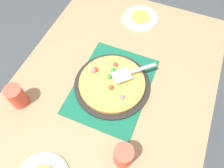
{
  "coord_description": "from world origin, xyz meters",
  "views": [
    {
      "loc": [
        -0.51,
        -0.21,
        1.7
      ],
      "look_at": [
        0.0,
        0.0,
        0.77
      ],
      "focal_mm": 34.64,
      "sensor_mm": 36.0,
      "label": 1
    }
  ],
  "objects_px": {
    "cup_far": "(123,156)",
    "pizza_pan": "(112,85)",
    "plate_far_right": "(140,18)",
    "served_slice_right": "(141,16)",
    "pizza_server": "(131,73)",
    "pizza": "(112,82)",
    "cup_near": "(17,96)"
  },
  "relations": [
    {
      "from": "cup_far",
      "to": "pizza_pan",
      "type": "bearing_deg",
      "value": 29.61
    },
    {
      "from": "cup_far",
      "to": "plate_far_right",
      "type": "bearing_deg",
      "value": 13.58
    },
    {
      "from": "plate_far_right",
      "to": "served_slice_right",
      "type": "xyz_separation_m",
      "value": [
        0.0,
        0.0,
        0.01
      ]
    },
    {
      "from": "cup_far",
      "to": "pizza_server",
      "type": "xyz_separation_m",
      "value": [
        0.38,
        0.11,
        0.01
      ]
    },
    {
      "from": "pizza",
      "to": "served_slice_right",
      "type": "xyz_separation_m",
      "value": [
        0.52,
        0.02,
        -0.02
      ]
    },
    {
      "from": "cup_near",
      "to": "pizza_server",
      "type": "xyz_separation_m",
      "value": [
        0.32,
        -0.45,
        0.01
      ]
    },
    {
      "from": "pizza",
      "to": "served_slice_right",
      "type": "distance_m",
      "value": 0.52
    },
    {
      "from": "cup_near",
      "to": "pizza_server",
      "type": "distance_m",
      "value": 0.55
    },
    {
      "from": "cup_far",
      "to": "pizza_server",
      "type": "distance_m",
      "value": 0.4
    },
    {
      "from": "served_slice_right",
      "to": "pizza_server",
      "type": "relative_size",
      "value": 0.56
    },
    {
      "from": "pizza_server",
      "to": "cup_near",
      "type": "bearing_deg",
      "value": 125.67
    },
    {
      "from": "pizza_pan",
      "to": "served_slice_right",
      "type": "distance_m",
      "value": 0.52
    },
    {
      "from": "cup_far",
      "to": "served_slice_right",
      "type": "bearing_deg",
      "value": 13.58
    },
    {
      "from": "plate_far_right",
      "to": "cup_far",
      "type": "distance_m",
      "value": 0.86
    },
    {
      "from": "cup_near",
      "to": "cup_far",
      "type": "distance_m",
      "value": 0.56
    },
    {
      "from": "pizza_pan",
      "to": "pizza_server",
      "type": "bearing_deg",
      "value": -46.13
    },
    {
      "from": "pizza",
      "to": "pizza_pan",
      "type": "bearing_deg",
      "value": -122.31
    },
    {
      "from": "pizza_server",
      "to": "cup_far",
      "type": "bearing_deg",
      "value": -164.23
    },
    {
      "from": "pizza_pan",
      "to": "cup_near",
      "type": "bearing_deg",
      "value": 123.9
    },
    {
      "from": "pizza_pan",
      "to": "cup_near",
      "type": "relative_size",
      "value": 3.17
    },
    {
      "from": "served_slice_right",
      "to": "cup_far",
      "type": "distance_m",
      "value": 0.86
    },
    {
      "from": "served_slice_right",
      "to": "pizza_server",
      "type": "distance_m",
      "value": 0.46
    },
    {
      "from": "plate_far_right",
      "to": "served_slice_right",
      "type": "relative_size",
      "value": 2.0
    },
    {
      "from": "plate_far_right",
      "to": "cup_far",
      "type": "height_order",
      "value": "cup_far"
    },
    {
      "from": "cup_near",
      "to": "cup_far",
      "type": "xyz_separation_m",
      "value": [
        -0.06,
        -0.55,
        0.0
      ]
    },
    {
      "from": "plate_far_right",
      "to": "cup_near",
      "type": "relative_size",
      "value": 1.83
    },
    {
      "from": "pizza_pan",
      "to": "cup_near",
      "type": "height_order",
      "value": "cup_near"
    },
    {
      "from": "served_slice_right",
      "to": "pizza_server",
      "type": "bearing_deg",
      "value": -168.31
    },
    {
      "from": "pizza_pan",
      "to": "pizza_server",
      "type": "distance_m",
      "value": 0.11
    },
    {
      "from": "pizza_pan",
      "to": "plate_far_right",
      "type": "relative_size",
      "value": 1.73
    },
    {
      "from": "pizza_pan",
      "to": "pizza_server",
      "type": "xyz_separation_m",
      "value": [
        0.07,
        -0.07,
        0.06
      ]
    },
    {
      "from": "pizza_pan",
      "to": "pizza",
      "type": "bearing_deg",
      "value": 57.69
    }
  ]
}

